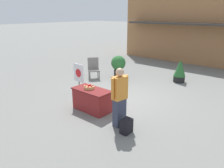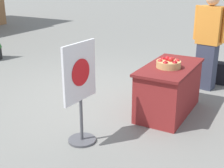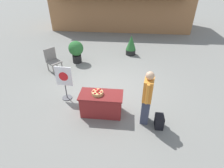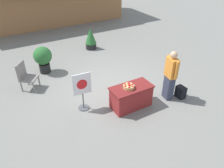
% 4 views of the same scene
% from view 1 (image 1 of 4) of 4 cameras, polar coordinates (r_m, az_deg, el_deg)
% --- Properties ---
extents(ground_plane, '(120.00, 120.00, 0.00)m').
position_cam_1_polar(ground_plane, '(8.58, 1.88, -3.88)').
color(ground_plane, slate).
extents(storefront_building, '(10.65, 4.91, 4.13)m').
position_cam_1_polar(storefront_building, '(16.75, 23.54, 12.79)').
color(storefront_building, '#9E6B42').
rests_on(storefront_building, ground_plane).
extents(display_table, '(1.37, 0.68, 0.76)m').
position_cam_1_polar(display_table, '(7.51, -5.27, -4.12)').
color(display_table, maroon).
rests_on(display_table, ground_plane).
extents(apple_basket, '(0.36, 0.36, 0.16)m').
position_cam_1_polar(apple_basket, '(7.42, -5.99, -0.78)').
color(apple_basket, tan).
rests_on(apple_basket, display_table).
extents(person_visitor, '(0.33, 0.60, 1.77)m').
position_cam_1_polar(person_visitor, '(6.28, 1.97, -3.45)').
color(person_visitor, '#33384C').
rests_on(person_visitor, ground_plane).
extents(backpack, '(0.24, 0.34, 0.42)m').
position_cam_1_polar(backpack, '(6.20, 3.76, -10.92)').
color(backpack, black).
rests_on(backpack, ground_plane).
extents(poster_board, '(0.60, 0.36, 1.30)m').
position_cam_1_polar(poster_board, '(8.81, -8.64, 1.44)').
color(poster_board, '#4C4C51').
rests_on(poster_board, ground_plane).
extents(patio_chair, '(0.77, 0.77, 1.05)m').
position_cam_1_polar(patio_chair, '(11.19, -4.84, 4.38)').
color(patio_chair, gray).
rests_on(patio_chair, ground_plane).
extents(potted_plant_far_right, '(0.57, 0.57, 1.10)m').
position_cam_1_polar(potted_plant_far_right, '(10.98, 17.29, 3.34)').
color(potted_plant_far_right, black).
rests_on(potted_plant_far_right, ground_plane).
extents(potted_plant_near_right, '(0.74, 0.74, 1.13)m').
position_cam_1_polar(potted_plant_near_right, '(11.24, 1.67, 5.06)').
color(potted_plant_near_right, black).
rests_on(potted_plant_near_right, ground_plane).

